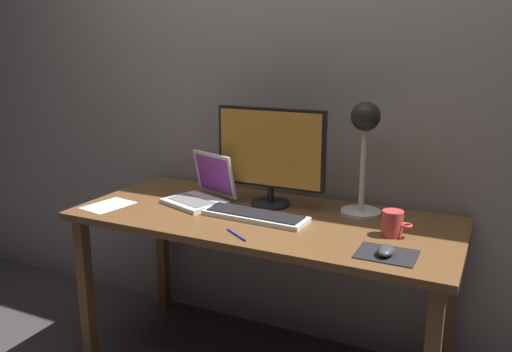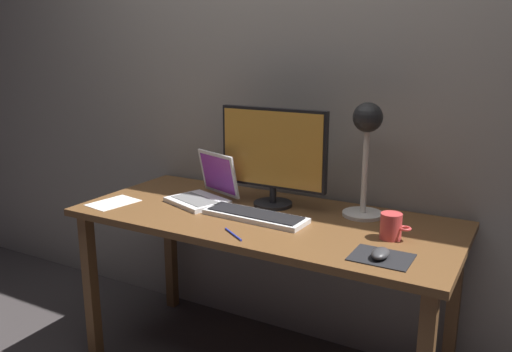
{
  "view_description": "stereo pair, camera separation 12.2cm",
  "coord_description": "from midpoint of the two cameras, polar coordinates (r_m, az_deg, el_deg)",
  "views": [
    {
      "loc": [
        0.87,
        -1.88,
        1.43
      ],
      "look_at": [
        -0.01,
        -0.05,
        0.92
      ],
      "focal_mm": 36.51,
      "sensor_mm": 36.0,
      "label": 1
    },
    {
      "loc": [
        0.98,
        -1.82,
        1.43
      ],
      "look_at": [
        -0.01,
        -0.05,
        0.92
      ],
      "focal_mm": 36.51,
      "sensor_mm": 36.0,
      "label": 2
    }
  ],
  "objects": [
    {
      "name": "keyboard_main",
      "position": [
        2.14,
        1.55,
        -4.38
      ],
      "size": [
        0.45,
        0.16,
        0.03
      ],
      "color": "silver",
      "rests_on": "desk"
    },
    {
      "name": "laptop",
      "position": [
        2.37,
        -3.9,
        -1.32
      ],
      "size": [
        0.32,
        0.32,
        0.22
      ],
      "color": "silver",
      "rests_on": "desk"
    },
    {
      "name": "desk",
      "position": [
        2.21,
        2.44,
        -6.3
      ],
      "size": [
        1.6,
        0.7,
        0.74
      ],
      "color": "brown",
      "rests_on": "ground"
    },
    {
      "name": "paper_sheet_near_mouse",
      "position": [
        2.42,
        -13.98,
        -2.88
      ],
      "size": [
        0.18,
        0.23,
        0.0
      ],
      "primitive_type": "cube",
      "rotation": [
        0.0,
        0.0,
        -0.17
      ],
      "color": "white",
      "rests_on": "desk"
    },
    {
      "name": "mousepad",
      "position": [
        1.83,
        15.48,
        -8.6
      ],
      "size": [
        0.2,
        0.16,
        0.0
      ],
      "primitive_type": "cube",
      "color": "black",
      "rests_on": "desk"
    },
    {
      "name": "coffee_mug",
      "position": [
        1.99,
        16.34,
        -5.32
      ],
      "size": [
        0.11,
        0.08,
        0.1
      ],
      "color": "#CC3F3F",
      "rests_on": "desk"
    },
    {
      "name": "mouse",
      "position": [
        1.81,
        15.39,
        -8.21
      ],
      "size": [
        0.06,
        0.1,
        0.03
      ],
      "primitive_type": "ellipsoid",
      "color": "#38383A",
      "rests_on": "mousepad"
    },
    {
      "name": "back_wall",
      "position": [
        2.44,
        6.94,
        10.96
      ],
      "size": [
        4.8,
        0.06,
        2.6
      ],
      "primitive_type": "cube",
      "color": "gray",
      "rests_on": "ground"
    },
    {
      "name": "pen",
      "position": [
        1.96,
        -0.71,
        -6.42
      ],
      "size": [
        0.12,
        0.08,
        0.01
      ],
      "primitive_type": "cylinder",
      "rotation": [
        0.0,
        1.57,
        -0.59
      ],
      "color": "#2633A5",
      "rests_on": "desk"
    },
    {
      "name": "desk_lamp",
      "position": [
        2.15,
        13.62,
        3.9
      ],
      "size": [
        0.17,
        0.17,
        0.47
      ],
      "color": "beige",
      "rests_on": "desk"
    },
    {
      "name": "monitor",
      "position": [
        2.25,
        3.44,
        2.55
      ],
      "size": [
        0.49,
        0.17,
        0.43
      ],
      "color": "black",
      "rests_on": "desk"
    }
  ]
}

